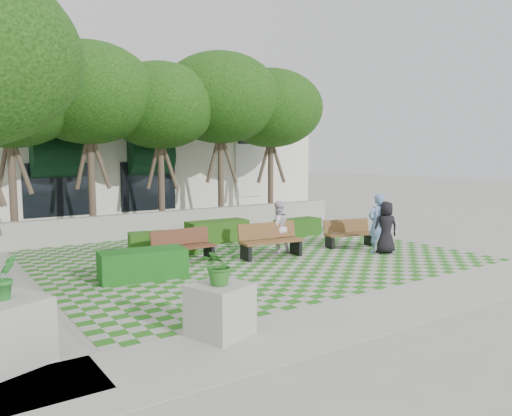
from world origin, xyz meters
TOP-DOWN VIEW (x-y plane):
  - ground at (0.00, 0.00)m, footprint 90.00×90.00m
  - lawn at (0.00, 1.00)m, footprint 12.00×12.00m
  - sidewalk_south at (0.00, -4.70)m, footprint 16.00×2.00m
  - retaining_wall at (0.00, 6.20)m, footprint 15.00×0.36m
  - bench_east at (3.59, 0.53)m, footprint 1.79×0.94m
  - bench_mid at (0.43, 0.63)m, footprint 2.01×0.84m
  - bench_west at (-2.07, 1.42)m, footprint 1.82×0.63m
  - hedge_east at (3.57, 3.21)m, footprint 1.84×0.82m
  - hedge_midright at (0.38, 3.74)m, footprint 2.19×0.97m
  - hedge_midleft at (-2.10, 2.75)m, footprint 2.17×1.28m
  - hedge_west at (-3.72, 0.31)m, footprint 2.20×1.11m
  - planter_front at (-4.08, -4.10)m, footprint 1.14×1.14m
  - planter_back at (-7.26, -3.35)m, footprint 1.29×1.29m
  - person_blue at (3.56, -0.74)m, footprint 0.74×0.55m
  - person_dark at (3.71, -0.94)m, footprint 0.93×0.77m
  - person_white at (0.98, 0.99)m, footprint 0.88×0.73m
  - tree_row at (-1.86, 5.95)m, footprint 17.70×13.40m
  - building at (0.93, 14.08)m, footprint 18.00×8.92m

SIDE VIEW (x-z plane):
  - ground at x=0.00m, z-range 0.00..0.00m
  - sidewalk_south at x=0.00m, z-range 0.00..0.01m
  - lawn at x=0.00m, z-range 0.01..0.01m
  - hedge_east at x=3.57m, z-range 0.00..0.63m
  - hedge_midleft at x=-2.10m, z-range 0.00..0.71m
  - hedge_west at x=-3.72m, z-range 0.00..0.74m
  - hedge_midright at x=0.38m, z-range 0.00..0.75m
  - bench_east at x=3.59m, z-range -0.02..0.88m
  - retaining_wall at x=0.00m, z-range 0.00..0.90m
  - bench_west at x=-2.07m, z-range -0.02..0.93m
  - bench_mid at x=0.43m, z-range -0.02..1.01m
  - planter_back at x=-7.26m, z-range -0.27..1.38m
  - planter_front at x=-4.08m, z-range -0.15..1.45m
  - person_dark at x=3.71m, z-range 0.00..1.64m
  - person_white at x=0.98m, z-range 0.00..1.64m
  - person_blue at x=3.56m, z-range 0.00..1.85m
  - building at x=0.93m, z-range -0.06..5.09m
  - tree_row at x=-1.86m, z-range 1.47..8.88m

